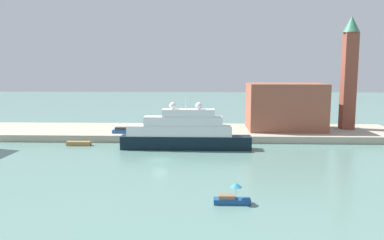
{
  "coord_description": "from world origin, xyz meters",
  "views": [
    {
      "loc": [
        8.32,
        -68.89,
        16.72
      ],
      "look_at": [
        5.73,
        6.0,
        6.61
      ],
      "focal_mm": 36.22,
      "sensor_mm": 36.0,
      "label": 1
    }
  ],
  "objects_px": {
    "work_barge": "(79,143)",
    "bell_tower": "(349,69)",
    "large_yacht": "(184,133)",
    "person_figure": "(141,129)",
    "mooring_bollard": "(166,134)",
    "harbor_building": "(285,107)",
    "parked_car": "(122,131)",
    "small_motorboat": "(232,198)"
  },
  "relations": [
    {
      "from": "small_motorboat",
      "to": "parked_car",
      "type": "height_order",
      "value": "parked_car"
    },
    {
      "from": "small_motorboat",
      "to": "parked_car",
      "type": "relative_size",
      "value": 1.04
    },
    {
      "from": "parked_car",
      "to": "person_figure",
      "type": "relative_size",
      "value": 2.55
    },
    {
      "from": "bell_tower",
      "to": "work_barge",
      "type": "bearing_deg",
      "value": -166.22
    },
    {
      "from": "large_yacht",
      "to": "harbor_building",
      "type": "bearing_deg",
      "value": 34.9
    },
    {
      "from": "parked_car",
      "to": "bell_tower",
      "type": "bearing_deg",
      "value": 8.67
    },
    {
      "from": "work_barge",
      "to": "bell_tower",
      "type": "distance_m",
      "value": 66.56
    },
    {
      "from": "mooring_bollard",
      "to": "large_yacht",
      "type": "bearing_deg",
      "value": -59.25
    },
    {
      "from": "parked_car",
      "to": "mooring_bollard",
      "type": "distance_m",
      "value": 10.86
    },
    {
      "from": "small_motorboat",
      "to": "bell_tower",
      "type": "height_order",
      "value": "bell_tower"
    },
    {
      "from": "bell_tower",
      "to": "small_motorboat",
      "type": "bearing_deg",
      "value": -122.19
    },
    {
      "from": "small_motorboat",
      "to": "bell_tower",
      "type": "bearing_deg",
      "value": 57.81
    },
    {
      "from": "small_motorboat",
      "to": "work_barge",
      "type": "relative_size",
      "value": 0.88
    },
    {
      "from": "large_yacht",
      "to": "bell_tower",
      "type": "bearing_deg",
      "value": 24.66
    },
    {
      "from": "mooring_bollard",
      "to": "harbor_building",
      "type": "bearing_deg",
      "value": 17.88
    },
    {
      "from": "harbor_building",
      "to": "bell_tower",
      "type": "height_order",
      "value": "bell_tower"
    },
    {
      "from": "small_motorboat",
      "to": "bell_tower",
      "type": "relative_size",
      "value": 0.17
    },
    {
      "from": "harbor_building",
      "to": "small_motorboat",
      "type": "bearing_deg",
      "value": -108.31
    },
    {
      "from": "parked_car",
      "to": "mooring_bollard",
      "type": "relative_size",
      "value": 7.0
    },
    {
      "from": "harbor_building",
      "to": "person_figure",
      "type": "xyz_separation_m",
      "value": [
        -34.77,
        -5.99,
        -4.89
      ]
    },
    {
      "from": "small_motorboat",
      "to": "person_figure",
      "type": "bearing_deg",
      "value": 113.06
    },
    {
      "from": "large_yacht",
      "to": "harbor_building",
      "type": "height_order",
      "value": "harbor_building"
    },
    {
      "from": "parked_car",
      "to": "mooring_bollard",
      "type": "xyz_separation_m",
      "value": [
        10.61,
        -2.29,
        -0.28
      ]
    },
    {
      "from": "bell_tower",
      "to": "parked_car",
      "type": "xyz_separation_m",
      "value": [
        -54.83,
        -8.36,
        -14.25
      ]
    },
    {
      "from": "large_yacht",
      "to": "small_motorboat",
      "type": "distance_m",
      "value": 33.53
    },
    {
      "from": "work_barge",
      "to": "parked_car",
      "type": "xyz_separation_m",
      "value": [
        7.92,
        7.03,
        1.74
      ]
    },
    {
      "from": "parked_car",
      "to": "person_figure",
      "type": "distance_m",
      "value": 4.53
    },
    {
      "from": "bell_tower",
      "to": "mooring_bollard",
      "type": "bearing_deg",
      "value": -166.45
    },
    {
      "from": "harbor_building",
      "to": "person_figure",
      "type": "relative_size",
      "value": 10.66
    },
    {
      "from": "large_yacht",
      "to": "person_figure",
      "type": "height_order",
      "value": "large_yacht"
    },
    {
      "from": "work_barge",
      "to": "person_figure",
      "type": "relative_size",
      "value": 3.03
    },
    {
      "from": "person_figure",
      "to": "mooring_bollard",
      "type": "height_order",
      "value": "person_figure"
    },
    {
      "from": "work_barge",
      "to": "small_motorboat",
      "type": "bearing_deg",
      "value": -48.96
    },
    {
      "from": "large_yacht",
      "to": "work_barge",
      "type": "relative_size",
      "value": 5.17
    },
    {
      "from": "harbor_building",
      "to": "work_barge",
      "type": "bearing_deg",
      "value": -163.5
    },
    {
      "from": "harbor_building",
      "to": "person_figure",
      "type": "bearing_deg",
      "value": -170.22
    },
    {
      "from": "harbor_building",
      "to": "parked_car",
      "type": "xyz_separation_m",
      "value": [
        -39.19,
        -6.93,
        -5.09
      ]
    },
    {
      "from": "work_barge",
      "to": "harbor_building",
      "type": "xyz_separation_m",
      "value": [
        47.12,
        13.95,
        6.83
      ]
    },
    {
      "from": "harbor_building",
      "to": "mooring_bollard",
      "type": "bearing_deg",
      "value": -162.12
    },
    {
      "from": "bell_tower",
      "to": "person_figure",
      "type": "xyz_separation_m",
      "value": [
        -50.4,
        -7.43,
        -14.05
      ]
    },
    {
      "from": "small_motorboat",
      "to": "mooring_bollard",
      "type": "distance_m",
      "value": 41.95
    },
    {
      "from": "work_barge",
      "to": "parked_car",
      "type": "height_order",
      "value": "parked_car"
    }
  ]
}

